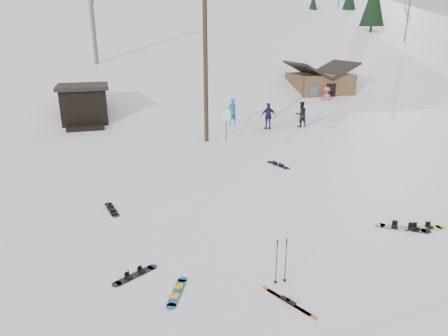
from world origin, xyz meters
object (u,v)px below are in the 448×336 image
object	(u,v)px
hero_snowboard	(177,292)
utility_pole	(205,60)
hero_skis	(288,302)
cabin	(319,87)

from	to	relation	value
hero_snowboard	utility_pole	bearing A→B (deg)	8.06
utility_pole	hero_skis	bearing A→B (deg)	-96.91
utility_pole	hero_snowboard	distance (m)	15.44
cabin	hero_snowboard	world-z (taller)	cabin
hero_snowboard	hero_skis	distance (m)	2.71
hero_snowboard	hero_skis	bearing A→B (deg)	-89.39
utility_pole	hero_skis	distance (m)	16.00
cabin	hero_snowboard	bearing A→B (deg)	-125.72
cabin	hero_skis	distance (m)	29.28
hero_skis	utility_pole	bearing A→B (deg)	57.31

